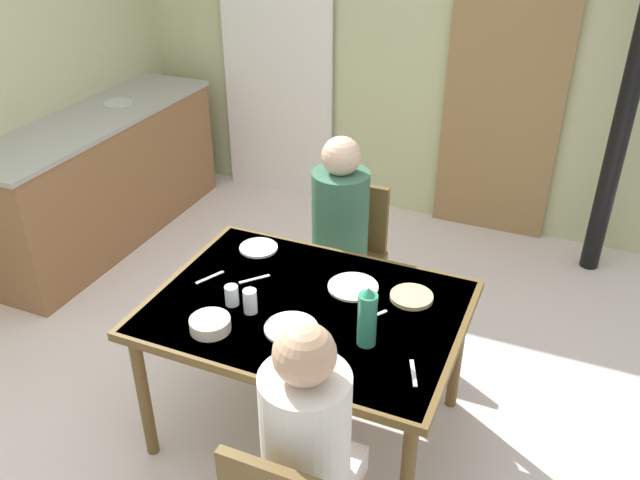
% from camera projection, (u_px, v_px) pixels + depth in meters
% --- Properties ---
extents(ground_plane, '(6.14, 6.14, 0.00)m').
position_uv_depth(ground_plane, '(239.00, 392.00, 3.46)').
color(ground_plane, silver).
extents(wall_back, '(4.21, 0.10, 2.56)m').
position_uv_depth(wall_back, '(392.00, 40.00, 4.68)').
color(wall_back, '#BDC48F').
rests_on(wall_back, ground_plane).
extents(door_wooden, '(0.80, 0.05, 2.00)m').
position_uv_depth(door_wooden, '(504.00, 97.00, 4.48)').
color(door_wooden, olive).
rests_on(door_wooden, ground_plane).
extents(stove_pipe_column, '(0.12, 0.12, 2.56)m').
position_uv_depth(stove_pipe_column, '(633.00, 80.00, 3.87)').
color(stove_pipe_column, black).
rests_on(stove_pipe_column, ground_plane).
extents(curtain_panel, '(0.90, 0.03, 2.15)m').
position_uv_depth(curtain_panel, '(277.00, 60.00, 5.00)').
color(curtain_panel, white).
rests_on(curtain_panel, ground_plane).
extents(kitchen_counter, '(0.61, 2.01, 0.91)m').
position_uv_depth(kitchen_counter, '(101.00, 178.00, 4.66)').
color(kitchen_counter, brown).
rests_on(kitchen_counter, ground_plane).
extents(dining_table, '(1.35, 0.99, 0.72)m').
position_uv_depth(dining_table, '(307.00, 318.00, 2.92)').
color(dining_table, brown).
rests_on(dining_table, ground_plane).
extents(chair_far_diner, '(0.40, 0.40, 0.87)m').
position_uv_depth(chair_far_diner, '(347.00, 251.00, 3.72)').
color(chair_far_diner, brown).
rests_on(chair_far_diner, ground_plane).
extents(person_near_diner, '(0.30, 0.37, 0.77)m').
position_uv_depth(person_near_diner, '(307.00, 432.00, 2.19)').
color(person_near_diner, silver).
rests_on(person_near_diner, ground_plane).
extents(person_far_diner, '(0.30, 0.37, 0.77)m').
position_uv_depth(person_far_diner, '(339.00, 217.00, 3.47)').
color(person_far_diner, '#32694F').
rests_on(person_far_diner, ground_plane).
extents(water_bottle_green_near, '(0.08, 0.08, 0.27)m').
position_uv_depth(water_bottle_green_near, '(367.00, 318.00, 2.61)').
color(water_bottle_green_near, '#338765').
rests_on(water_bottle_green_near, dining_table).
extents(serving_bowl_center, '(0.17, 0.17, 0.05)m').
position_uv_depth(serving_bowl_center, '(210.00, 324.00, 2.73)').
color(serving_bowl_center, beige).
rests_on(serving_bowl_center, dining_table).
extents(dinner_plate_near_left, '(0.22, 0.22, 0.01)m').
position_uv_depth(dinner_plate_near_left, '(291.00, 328.00, 2.74)').
color(dinner_plate_near_left, white).
rests_on(dinner_plate_near_left, dining_table).
extents(dinner_plate_near_right, '(0.19, 0.19, 0.01)m').
position_uv_depth(dinner_plate_near_right, '(259.00, 248.00, 3.30)').
color(dinner_plate_near_right, white).
rests_on(dinner_plate_near_right, dining_table).
extents(dinner_plate_far_center, '(0.23, 0.23, 0.01)m').
position_uv_depth(dinner_plate_far_center, '(353.00, 287.00, 3.00)').
color(dinner_plate_far_center, white).
rests_on(dinner_plate_far_center, dining_table).
extents(drinking_glass_by_near_diner, '(0.06, 0.06, 0.11)m').
position_uv_depth(drinking_glass_by_near_diner, '(250.00, 301.00, 2.82)').
color(drinking_glass_by_near_diner, silver).
rests_on(drinking_glass_by_near_diner, dining_table).
extents(drinking_glass_by_far_diner, '(0.06, 0.06, 0.09)m').
position_uv_depth(drinking_glass_by_far_diner, '(232.00, 295.00, 2.88)').
color(drinking_glass_by_far_diner, silver).
rests_on(drinking_glass_by_far_diner, dining_table).
extents(bread_plate_sliced, '(0.19, 0.19, 0.02)m').
position_uv_depth(bread_plate_sliced, '(412.00, 297.00, 2.93)').
color(bread_plate_sliced, '#DBB77A').
rests_on(bread_plate_sliced, dining_table).
extents(cutlery_knife_near, '(0.11, 0.12, 0.00)m').
position_uv_depth(cutlery_knife_near, '(254.00, 279.00, 3.07)').
color(cutlery_knife_near, silver).
rests_on(cutlery_knife_near, dining_table).
extents(cutlery_fork_near, '(0.10, 0.13, 0.00)m').
position_uv_depth(cutlery_fork_near, '(373.00, 316.00, 2.82)').
color(cutlery_fork_near, silver).
rests_on(cutlery_fork_near, dining_table).
extents(cutlery_knife_far, '(0.08, 0.14, 0.00)m').
position_uv_depth(cutlery_knife_far, '(210.00, 277.00, 3.08)').
color(cutlery_knife_far, silver).
rests_on(cutlery_knife_far, dining_table).
extents(cutlery_fork_far, '(0.07, 0.15, 0.00)m').
position_uv_depth(cutlery_fork_far, '(413.00, 373.00, 2.51)').
color(cutlery_fork_far, silver).
rests_on(cutlery_fork_far, dining_table).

